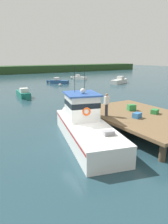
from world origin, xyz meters
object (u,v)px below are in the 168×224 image
main_fishing_boat (84,124)px  crate_stack_mid_dock (155,112)px  moored_boat_far_left (79,78)px  crate_stack_near_edge (132,107)px  deckhand_by_the_boat (107,104)px  moored_boat_off_the_point (120,81)px  moored_boat_far_right (24,94)px  crate_single_by_cleat (137,115)px  moored_boat_mid_harbor (58,81)px  mooring_buoy_channel_marker (60,85)px

main_fishing_boat → crate_stack_mid_dock: bearing=-11.0°
main_fishing_boat → moored_boat_far_left: size_ratio=2.30×
crate_stack_near_edge → deckhand_by_the_boat: (-2.65, -0.20, 0.62)m
main_fishing_boat → crate_stack_near_edge: 4.80m
crate_stack_mid_dock → moored_boat_far_left: bearing=69.0°
crate_stack_mid_dock → deckhand_by_the_boat: (-3.43, 1.45, 0.69)m
crate_stack_mid_dock → moored_boat_off_the_point: (16.36, 23.01, -0.87)m
moored_boat_far_right → moored_boat_far_left: size_ratio=1.16×
crate_stack_mid_dock → deckhand_by_the_boat: size_ratio=0.37×
crate_single_by_cleat → crate_stack_mid_dock: bearing=3.4°
crate_single_by_cleat → crate_stack_near_edge: crate_stack_near_edge is taller
crate_stack_near_edge → moored_boat_far_right: (-4.01, 16.54, -1.00)m
main_fishing_boat → crate_stack_mid_dock: (5.53, -1.08, 0.36)m
crate_stack_mid_dock → crate_stack_near_edge: (-0.78, 1.65, 0.07)m
deckhand_by_the_boat → moored_boat_far_left: bearing=63.3°
crate_stack_near_edge → moored_boat_mid_harbor: 28.61m
mooring_buoy_channel_marker → moored_boat_far_right: bearing=-139.8°
moored_boat_far_right → mooring_buoy_channel_marker: bearing=40.2°
deckhand_by_the_boat → main_fishing_boat: bearing=-169.8°
crate_stack_mid_dock → moored_boat_far_right: (-4.79, 18.19, -0.93)m
moored_boat_far_right → moored_boat_far_left: bearing=42.2°
main_fishing_boat → moored_boat_far_left: 38.34m
main_fishing_boat → mooring_buoy_channel_marker: (9.67, 24.66, -0.77)m
deckhand_by_the_boat → moored_boat_off_the_point: 29.31m
moored_boat_mid_harbor → mooring_buoy_channel_marker: moored_boat_mid_harbor is taller
main_fishing_boat → crate_single_by_cleat: bearing=-18.4°
moored_boat_far_right → deckhand_by_the_boat: bearing=-85.4°
crate_single_by_cleat → main_fishing_boat: bearing=161.6°
main_fishing_boat → moored_boat_off_the_point: 30.99m
crate_stack_near_edge → moored_boat_far_left: 35.73m
crate_single_by_cleat → crate_stack_near_edge: (1.16, 1.76, 0.05)m
moored_boat_far_left → moored_boat_off_the_point: (3.13, -11.50, 0.11)m
moored_boat_far_left → moored_boat_off_the_point: 11.92m
moored_boat_far_right → moored_boat_mid_harbor: bearing=48.0°
moored_boat_far_right → mooring_buoy_channel_marker: moored_boat_far_right is taller
moored_boat_far_left → mooring_buoy_channel_marker: moored_boat_far_left is taller
mooring_buoy_channel_marker → moored_boat_off_the_point: bearing=-12.6°
moored_boat_mid_harbor → main_fishing_boat: bearing=-111.1°
crate_stack_mid_dock → moored_boat_mid_harbor: (5.46, 29.55, -0.96)m
crate_single_by_cleat → moored_boat_far_right: (-2.84, 18.31, -0.95)m
moored_boat_far_left → moored_boat_off_the_point: bearing=-74.8°
moored_boat_far_right → moored_boat_off_the_point: size_ratio=0.89×
moored_boat_off_the_point → main_fishing_boat: bearing=-134.9°
moored_boat_far_left → deckhand_by_the_boat: bearing=-116.7°
crate_stack_mid_dock → mooring_buoy_channel_marker: 26.09m
crate_stack_mid_dock → moored_boat_off_the_point: 28.25m
main_fishing_boat → deckhand_by_the_boat: size_ratio=6.10×
main_fishing_boat → moored_boat_off_the_point: bearing=45.1°
crate_stack_near_edge → moored_boat_far_left: bearing=66.9°
moored_boat_mid_harbor → moored_boat_off_the_point: (10.90, -6.54, 0.09)m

